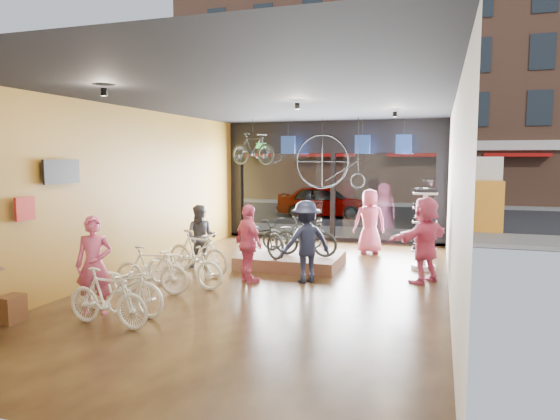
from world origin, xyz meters
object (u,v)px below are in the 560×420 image
at_px(customer_3, 306,242).
at_px(floor_bike_4, 185,265).
at_px(floor_bike_3, 152,270).
at_px(customer_1, 201,237).
at_px(display_bike_right, 293,234).
at_px(customer_0, 94,265).
at_px(display_bike_mid, 305,237).
at_px(sunglasses_rack, 424,229).
at_px(box_truck, 466,191).
at_px(floor_bike_2, 123,286).
at_px(penny_farthing, 333,163).
at_px(display_platform, 291,260).
at_px(hung_bike, 253,149).
at_px(floor_bike_1, 107,298).
at_px(display_bike_left, 261,236).
at_px(street_car, 324,201).
at_px(customer_4, 370,221).
at_px(customer_5, 425,240).
at_px(floor_bike_5, 197,253).
at_px(customer_2, 249,243).

bearing_deg(customer_3, floor_bike_4, -11.65).
xyz_separation_m(floor_bike_3, customer_1, (-0.03, 2.20, 0.30)).
distance_m(display_bike_right, customer_0, 5.55).
distance_m(display_bike_mid, sunglasses_rack, 2.84).
height_order(box_truck, display_bike_mid, box_truck).
height_order(floor_bike_3, customer_1, customer_1).
distance_m(floor_bike_2, penny_farthing, 7.67).
bearing_deg(display_platform, display_bike_mid, -15.07).
xyz_separation_m(floor_bike_2, floor_bike_3, (-0.23, 1.24, -0.00)).
bearing_deg(display_platform, hung_bike, 128.52).
distance_m(customer_0, customer_3, 4.29).
distance_m(floor_bike_1, hung_bike, 7.89).
relative_size(customer_1, customer_3, 0.88).
bearing_deg(display_bike_left, street_car, 38.36).
relative_size(customer_4, customer_5, 0.98).
bearing_deg(display_bike_mid, hung_bike, 44.62).
distance_m(box_truck, display_bike_right, 9.75).
distance_m(floor_bike_3, customer_3, 3.22).
relative_size(floor_bike_2, customer_0, 1.07).
xyz_separation_m(street_car, floor_bike_2, (-0.20, -14.63, -0.24)).
relative_size(display_bike_left, display_bike_right, 1.17).
relative_size(floor_bike_5, customer_4, 0.94).
distance_m(floor_bike_1, customer_4, 7.99).
xyz_separation_m(street_car, customer_4, (3.07, -7.94, 0.19)).
relative_size(floor_bike_2, customer_4, 1.00).
relative_size(customer_5, sunglasses_rack, 0.95).
xyz_separation_m(box_truck, sunglasses_rack, (-1.31, -8.50, -0.37)).
distance_m(floor_bike_3, floor_bike_4, 0.73).
relative_size(display_bike_right, customer_4, 0.87).
height_order(floor_bike_4, display_bike_right, display_bike_right).
distance_m(display_bike_left, customer_2, 1.41).
bearing_deg(display_platform, box_truck, 64.38).
xyz_separation_m(box_truck, floor_bike_3, (-6.32, -12.39, -0.88)).
height_order(display_bike_right, customer_0, customer_0).
bearing_deg(display_bike_right, box_truck, -52.86).
distance_m(display_bike_left, customer_5, 3.82).
xyz_separation_m(floor_bike_5, hung_bike, (-0.12, 3.89, 2.42)).
relative_size(customer_4, hung_bike, 1.14).
relative_size(display_platform, customer_0, 1.43).
xyz_separation_m(display_platform, hung_bike, (-1.91, 2.40, 2.78)).
height_order(street_car, display_bike_right, street_car).
distance_m(floor_bike_1, customer_3, 4.34).
height_order(floor_bike_1, penny_farthing, penny_farthing).
bearing_deg(display_bike_right, customer_3, 178.73).
distance_m(floor_bike_1, display_platform, 5.31).
bearing_deg(floor_bike_1, display_bike_right, -8.78).
relative_size(customer_5, hung_bike, 1.17).
bearing_deg(customer_1, customer_3, -20.61).
xyz_separation_m(box_truck, customer_3, (-3.67, -10.59, -0.47)).
relative_size(floor_bike_1, customer_2, 0.92).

